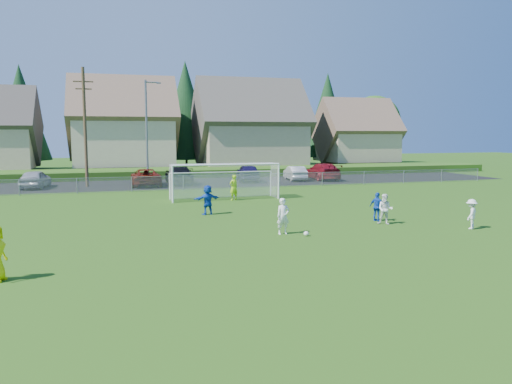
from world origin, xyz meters
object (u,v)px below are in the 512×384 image
player_white_c (471,214)px  player_white_b (385,209)px  soccer_ball (306,234)px  player_white_a (283,216)px  goalkeeper (234,187)px  car_d (179,175)px  car_c (146,177)px  soccer_goal (224,176)px  car_a (35,179)px  car_e (248,173)px  player_blue_b (208,200)px  player_blue_a (377,207)px  car_g (323,171)px  car_f (295,173)px

player_white_c → player_white_b: bearing=-70.7°
soccer_ball → player_white_a: 1.31m
goalkeeper → car_d: 12.14m
car_c → soccer_goal: 11.40m
soccer_ball → car_d: 24.53m
car_a → soccer_goal: 17.50m
car_d → car_e: bearing=-171.4°
player_blue_b → car_e: 19.40m
car_c → car_e: size_ratio=1.13×
player_white_a → soccer_goal: bearing=85.4°
goalkeeper → car_d: goalkeeper is taller
player_blue_b → car_e: size_ratio=0.35×
player_white_b → car_d: bearing=144.2°
player_white_a → car_e: bearing=74.2°
player_white_b → car_a: size_ratio=0.34×
car_e → player_white_b: bearing=98.9°
player_blue_b → car_d: (0.64, 17.36, -0.02)m
soccer_goal → car_e: bearing=67.4°
player_white_b → car_d: car_d is taller
player_blue_a → soccer_ball: bearing=87.4°
car_d → car_e: car_d is taller
player_blue_a → car_a: 29.15m
player_white_b → car_g: car_g is taller
goalkeeper → player_white_a: bearing=63.7°
player_blue_b → car_c: bearing=-96.6°
car_a → car_g: car_g is taller
player_white_c → car_e: bearing=-118.5°
car_c → goalkeeper: bearing=115.5°
car_c → car_e: car_e is taller
player_white_a → car_d: player_white_a is taller
player_white_b → car_e: 23.49m
car_e → car_g: bearing=-175.7°
player_blue_a → car_d: 23.12m
car_e → car_f: size_ratio=1.13×
car_d → player_white_b: bearing=110.8°
player_blue_a → soccer_goal: 12.28m
player_white_a → car_d: bearing=89.5°
car_e → car_a: bearing=9.3°
player_white_a → car_d: 23.75m
car_d → soccer_goal: soccer_goal is taller
player_white_b → car_e: car_e is taller
car_c → car_e: (9.53, 1.36, 0.07)m
soccer_ball → soccer_goal: size_ratio=0.03×
player_white_b → soccer_ball: bearing=-125.8°
car_c → player_white_c: bearing=120.2°
player_white_a → car_a: bearing=115.4°
car_c → car_a: bearing=-3.0°
player_white_c → soccer_goal: 16.61m
player_white_a → player_blue_a: (5.80, 1.80, -0.07)m
soccer_ball → player_white_c: size_ratio=0.15×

